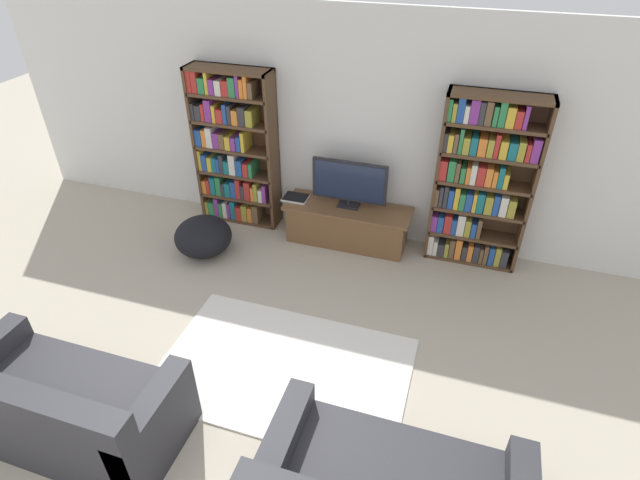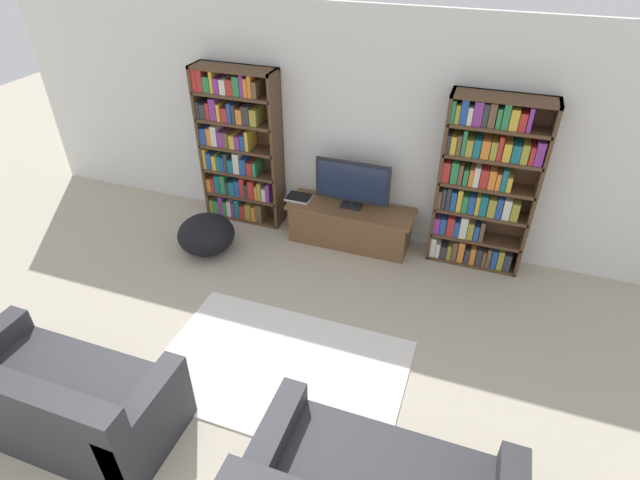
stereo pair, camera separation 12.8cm
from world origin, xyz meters
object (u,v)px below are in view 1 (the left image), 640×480
bookshelf_left (233,150)px  television (349,183)px  couch_left_sectional (67,409)px  bookshelf_right (479,183)px  laptop (296,198)px  beanbag_ottoman (203,236)px  tv_stand (347,224)px

bookshelf_left → television: size_ratio=2.22×
bookshelf_left → couch_left_sectional: bearing=-87.1°
bookshelf_left → bookshelf_right: 2.85m
bookshelf_left → laptop: bearing=-8.0°
bookshelf_left → bookshelf_right: size_ratio=1.00×
laptop → beanbag_ottoman: (-0.88, -0.72, -0.27)m
couch_left_sectional → beanbag_ottoman: (-0.22, 2.45, -0.08)m
bookshelf_left → tv_stand: bearing=-4.6°
bookshelf_left → couch_left_sectional: bookshelf_left is taller
bookshelf_left → bookshelf_right: (2.85, -0.00, 0.01)m
television → couch_left_sectional: size_ratio=0.51×
couch_left_sectional → beanbag_ottoman: couch_left_sectional is taller
bookshelf_left → tv_stand: 1.63m
bookshelf_right → laptop: 2.08m
bookshelf_right → couch_left_sectional: bearing=-129.2°
bookshelf_left → beanbag_ottoman: bookshelf_left is taller
tv_stand → television: television is taller
bookshelf_left → beanbag_ottoman: 1.11m
laptop → bookshelf_right: bearing=3.3°
tv_stand → beanbag_ottoman: tv_stand is taller
laptop → television: bearing=2.3°
tv_stand → bookshelf_left: bearing=175.4°
bookshelf_right → couch_left_sectional: size_ratio=1.14×
tv_stand → beanbag_ottoman: 1.68m
beanbag_ottoman → couch_left_sectional: bearing=-84.8°
tv_stand → couch_left_sectional: 3.42m
tv_stand → couch_left_sectional: bearing=-112.3°
laptop → couch_left_sectional: bearing=-101.7°
bookshelf_right → beanbag_ottoman: (-2.90, -0.84, -0.74)m
bookshelf_left → television: 1.48m
tv_stand → couch_left_sectional: (-1.30, -3.17, 0.06)m
tv_stand → television: size_ratio=1.71×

